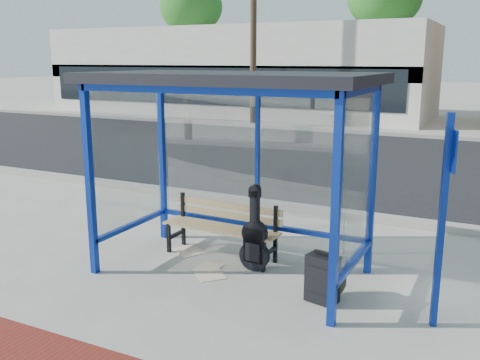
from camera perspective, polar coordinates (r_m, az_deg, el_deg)
The scene contains 17 objects.
ground at distance 6.69m, azimuth -0.93°, elevation -9.81°, with size 120.00×120.00×0.00m, color #B2ADA0.
curb_near at distance 9.20m, azimuth 7.43°, elevation -3.16°, with size 60.00×0.25×0.12m, color gray.
street_asphalt at distance 14.01m, azimuth 14.32°, elevation 1.83°, with size 60.00×10.00×0.00m, color black.
curb_far at distance 18.96m, azimuth 17.68°, elevation 4.58°, with size 60.00×0.25×0.12m, color gray.
far_sidewalk at distance 20.83m, azimuth 18.51°, elevation 5.05°, with size 60.00×4.00×0.01m, color #B2ADA0.
bus_shelter at distance 6.25m, azimuth -0.70°, elevation 8.22°, with size 3.30×1.80×2.42m.
storefront_white at distance 26.29m, azimuth -0.29°, elevation 11.54°, with size 18.00×6.04×4.00m.
tree_left at distance 32.36m, azimuth -5.24°, elevation 17.85°, with size 3.60×3.60×7.03m.
utility_pole_west at distance 20.90m, azimuth 1.45°, elevation 17.00°, with size 1.60×0.24×8.00m.
bench at distance 7.08m, azimuth -1.86°, elevation -4.82°, with size 1.62×0.45×0.76m.
guitar_bag at distance 6.63m, azimuth 1.57°, elevation -6.54°, with size 0.37×0.11×1.02m.
suitcase at distance 5.89m, azimuth 8.76°, elevation -10.37°, with size 0.37×0.28×0.58m.
backpack at distance 6.06m, azimuth 9.73°, elevation -10.55°, with size 0.39×0.37×0.40m.
sign_post at distance 5.38m, azimuth 20.88°, elevation -3.03°, with size 0.13×0.25×2.10m.
newspaper_a at distance 6.82m, azimuth -3.45°, elevation -9.34°, with size 0.36×0.29×0.01m, color white.
newspaper_b at distance 6.63m, azimuth -3.28°, elevation -9.99°, with size 0.41×0.33×0.01m, color white.
newspaper_c at distance 7.41m, azimuth -5.47°, elevation -7.54°, with size 0.41×0.33×0.01m, color white.
Camera 1 is at (2.85, -5.47, 2.57)m, focal length 40.00 mm.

